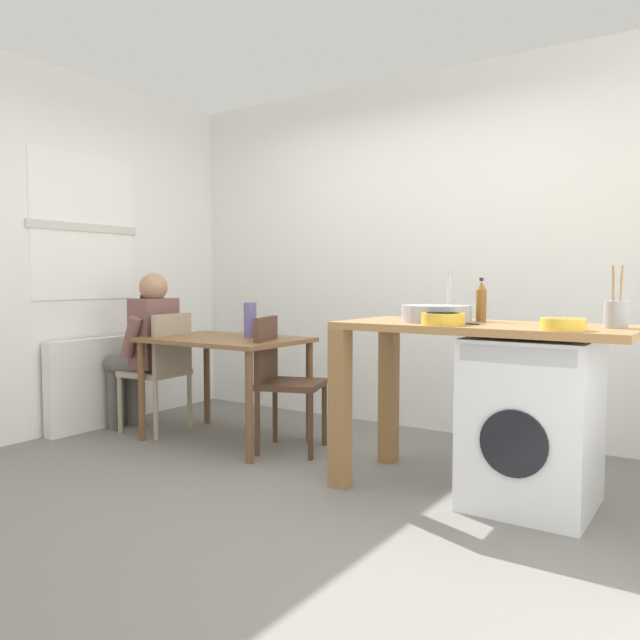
{
  "coord_description": "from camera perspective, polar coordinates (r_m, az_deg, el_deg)",
  "views": [
    {
      "loc": [
        2.08,
        -2.7,
        1.15
      ],
      "look_at": [
        -0.02,
        0.45,
        0.91
      ],
      "focal_mm": 35.09,
      "sensor_mm": 36.0,
      "label": 1
    }
  ],
  "objects": [
    {
      "name": "ground_plane",
      "position": [
        3.59,
        -3.79,
        -14.97
      ],
      "size": [
        5.46,
        5.46,
        0.0
      ],
      "primitive_type": "plane",
      "color": "slate"
    },
    {
      "name": "wall_back",
      "position": [
        4.91,
        8.75,
        5.99
      ],
      "size": [
        4.6,
        0.1,
        2.7
      ],
      "primitive_type": "cube",
      "color": "white",
      "rests_on": "ground_plane"
    },
    {
      "name": "wall_window_side",
      "position": [
        5.02,
        -23.78,
        5.7
      ],
      "size": [
        0.12,
        3.8,
        2.7
      ],
      "color": "white",
      "rests_on": "ground_plane"
    },
    {
      "name": "radiator",
      "position": [
        5.14,
        -19.91,
        -5.48
      ],
      "size": [
        0.1,
        0.8,
        0.7
      ],
      "primitive_type": "cube",
      "color": "white",
      "rests_on": "ground_plane"
    },
    {
      "name": "dining_table",
      "position": [
        4.49,
        -8.65,
        -2.83
      ],
      "size": [
        1.1,
        0.76,
        0.74
      ],
      "color": "brown",
      "rests_on": "ground_plane"
    },
    {
      "name": "chair_person_seat",
      "position": [
        4.82,
        -14.21,
        -4.07
      ],
      "size": [
        0.43,
        0.43,
        0.9
      ],
      "rotation": [
        0.0,
        0.0,
        1.64
      ],
      "color": "gray",
      "rests_on": "ground_plane"
    },
    {
      "name": "chair_opposite",
      "position": [
        4.22,
        -3.56,
        -5.06
      ],
      "size": [
        0.51,
        0.51,
        0.9
      ],
      "rotation": [
        0.0,
        0.0,
        -1.24
      ],
      "color": "#4C3323",
      "rests_on": "ground_plane"
    },
    {
      "name": "seated_person",
      "position": [
        4.92,
        -15.59,
        -2.03
      ],
      "size": [
        0.51,
        0.52,
        1.2
      ],
      "rotation": [
        0.0,
        0.0,
        1.64
      ],
      "color": "#595651",
      "rests_on": "ground_plane"
    },
    {
      "name": "kitchen_counter",
      "position": [
        3.47,
        11.28,
        -2.8
      ],
      "size": [
        1.5,
        0.68,
        0.92
      ],
      "color": "#9E7042",
      "rests_on": "ground_plane"
    },
    {
      "name": "washing_machine",
      "position": [
        3.37,
        18.74,
        -8.82
      ],
      "size": [
        0.6,
        0.61,
        0.86
      ],
      "color": "silver",
      "rests_on": "ground_plane"
    },
    {
      "name": "sink_basin",
      "position": [
        3.47,
        10.54,
        0.59
      ],
      "size": [
        0.38,
        0.38,
        0.09
      ],
      "primitive_type": "cylinder",
      "color": "#9EA0A5",
      "rests_on": "kitchen_counter"
    },
    {
      "name": "tap",
      "position": [
        3.64,
        11.68,
        2.21
      ],
      "size": [
        0.02,
        0.02,
        0.28
      ],
      "primitive_type": "cylinder",
      "color": "#B2B2B7",
      "rests_on": "kitchen_counter"
    },
    {
      "name": "bottle_tall_green",
      "position": [
        3.55,
        14.49,
        1.63
      ],
      "size": [
        0.06,
        0.06,
        0.24
      ],
      "color": "brown",
      "rests_on": "kitchen_counter"
    },
    {
      "name": "mixing_bowl",
      "position": [
        3.24,
        11.15,
        0.17
      ],
      "size": [
        0.22,
        0.22,
        0.06
      ],
      "color": "gold",
      "rests_on": "kitchen_counter"
    },
    {
      "name": "utensil_crock",
      "position": [
        3.28,
        25.4,
        0.54
      ],
      "size": [
        0.11,
        0.11,
        0.3
      ],
      "color": "gray",
      "rests_on": "kitchen_counter"
    },
    {
      "name": "colander",
      "position": [
        3.05,
        21.28,
        -0.29
      ],
      "size": [
        0.2,
        0.2,
        0.06
      ],
      "color": "gold",
      "rests_on": "kitchen_counter"
    },
    {
      "name": "vase",
      "position": [
        4.44,
        -6.38,
        -0.01
      ],
      "size": [
        0.09,
        0.09,
        0.25
      ],
      "primitive_type": "cylinder",
      "color": "slate",
      "rests_on": "dining_table"
    },
    {
      "name": "scissors",
      "position": [
        3.3,
        13.23,
        -0.31
      ],
      "size": [
        0.15,
        0.06,
        0.01
      ],
      "color": "#B2B2B7",
      "rests_on": "kitchen_counter"
    }
  ]
}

